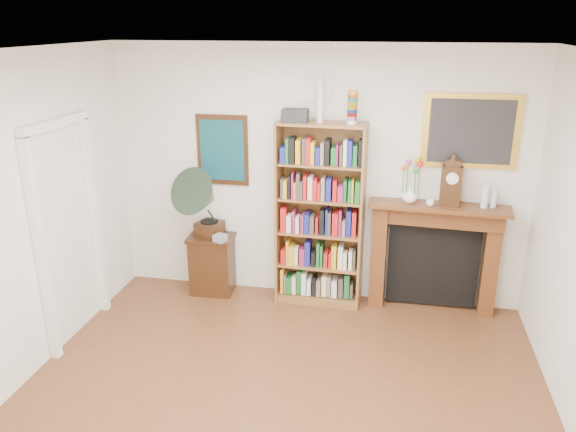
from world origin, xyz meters
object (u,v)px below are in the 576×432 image
object	(u,v)px
gramophone	(204,199)
flower_vase	(410,195)
bookshelf	(320,206)
cd_stack	(220,238)
side_cabinet	(212,264)
teacup	(430,203)
fireplace	(435,247)
bottle_left	(485,196)
mantel_clock	(451,184)
bottle_right	(494,198)

from	to	relation	value
gramophone	flower_vase	distance (m)	2.20
bookshelf	cd_stack	bearing A→B (deg)	-169.72
side_cabinet	teacup	world-z (taller)	teacup
fireplace	gramophone	xyz separation A→B (m)	(-2.49, -0.22, 0.46)
gramophone	bottle_left	size ratio (longest dim) A/B	3.57
teacup	bottle_left	size ratio (longest dim) A/B	0.33
fireplace	teacup	distance (m)	0.55
side_cabinet	teacup	bearing A→B (deg)	-2.73
mantel_clock	teacup	xyz separation A→B (m)	(-0.20, -0.06, -0.20)
bookshelf	flower_vase	xyz separation A→B (m)	(0.93, 0.04, 0.16)
mantel_clock	flower_vase	bearing A→B (deg)	-173.90
gramophone	teacup	bearing A→B (deg)	19.33
flower_vase	bottle_right	size ratio (longest dim) A/B	0.86
side_cabinet	flower_vase	distance (m)	2.37
cd_stack	fireplace	bearing A→B (deg)	5.66
gramophone	cd_stack	xyz separation A→B (m)	(0.17, -0.01, -0.44)
mantel_clock	cd_stack	bearing A→B (deg)	-167.26
cd_stack	bottle_left	world-z (taller)	bottle_left
flower_vase	bookshelf	bearing A→B (deg)	-177.34
bookshelf	teacup	bearing A→B (deg)	0.66
teacup	bottle_right	distance (m)	0.63
bookshelf	bottle_right	xyz separation A→B (m)	(1.76, 0.04, 0.18)
bottle_right	bookshelf	bearing A→B (deg)	-178.69
gramophone	flower_vase	world-z (taller)	gramophone
bookshelf	teacup	size ratio (longest dim) A/B	29.50
gramophone	mantel_clock	distance (m)	2.61
bottle_right	gramophone	bearing A→B (deg)	-176.70
mantel_clock	flower_vase	xyz separation A→B (m)	(-0.40, 0.02, -0.14)
cd_stack	bottle_left	size ratio (longest dim) A/B	0.50
side_cabinet	fireplace	distance (m)	2.50
bookshelf	bottle_left	bearing A→B (deg)	2.91
side_cabinet	bottle_right	size ratio (longest dim) A/B	3.46
gramophone	bottle_right	distance (m)	3.02
bookshelf	flower_vase	size ratio (longest dim) A/B	13.57
bookshelf	gramophone	size ratio (longest dim) A/B	2.72
gramophone	flower_vase	bearing A→B (deg)	21.64
bottle_left	cd_stack	bearing A→B (deg)	-176.69
flower_vase	bottle_right	world-z (taller)	bottle_right
fireplace	teacup	size ratio (longest dim) A/B	18.39
side_cabinet	flower_vase	bearing A→B (deg)	-0.66
fireplace	teacup	bearing A→B (deg)	-124.94
gramophone	bottle_right	xyz separation A→B (m)	(3.02, 0.17, 0.13)
side_cabinet	cd_stack	bearing A→B (deg)	-42.82
cd_stack	mantel_clock	bearing A→B (deg)	4.11
gramophone	bottle_left	distance (m)	2.93
cd_stack	bottle_right	world-z (taller)	bottle_right
flower_vase	teacup	size ratio (longest dim) A/B	2.17
side_cabinet	gramophone	distance (m)	0.84
bottle_left	teacup	bearing A→B (deg)	-174.82
cd_stack	bookshelf	bearing A→B (deg)	7.76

